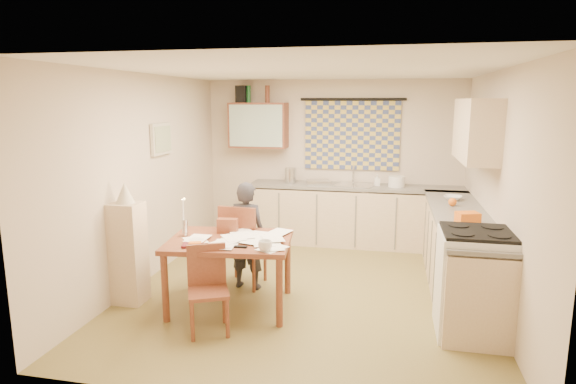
% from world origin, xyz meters
% --- Properties ---
extents(floor, '(4.00, 4.50, 0.02)m').
position_xyz_m(floor, '(0.00, 0.00, -0.01)').
color(floor, brown).
rests_on(floor, ground).
extents(ceiling, '(4.00, 4.50, 0.02)m').
position_xyz_m(ceiling, '(0.00, 0.00, 2.51)').
color(ceiling, white).
rests_on(ceiling, floor).
extents(wall_back, '(4.00, 0.02, 2.50)m').
position_xyz_m(wall_back, '(0.00, 2.26, 1.25)').
color(wall_back, beige).
rests_on(wall_back, floor).
extents(wall_front, '(4.00, 0.02, 2.50)m').
position_xyz_m(wall_front, '(0.00, -2.26, 1.25)').
color(wall_front, beige).
rests_on(wall_front, floor).
extents(wall_left, '(0.02, 4.50, 2.50)m').
position_xyz_m(wall_left, '(-2.01, 0.00, 1.25)').
color(wall_left, beige).
rests_on(wall_left, floor).
extents(wall_right, '(0.02, 4.50, 2.50)m').
position_xyz_m(wall_right, '(2.01, 0.00, 1.25)').
color(wall_right, beige).
rests_on(wall_right, floor).
extents(window_blind, '(1.45, 0.03, 1.05)m').
position_xyz_m(window_blind, '(0.30, 2.22, 1.65)').
color(window_blind, '#39487B').
rests_on(window_blind, wall_back).
extents(curtain_rod, '(1.60, 0.04, 0.04)m').
position_xyz_m(curtain_rod, '(0.30, 2.20, 2.20)').
color(curtain_rod, black).
rests_on(curtain_rod, wall_back).
extents(wall_cabinet, '(0.90, 0.34, 0.70)m').
position_xyz_m(wall_cabinet, '(-1.15, 2.08, 1.80)').
color(wall_cabinet, brown).
rests_on(wall_cabinet, wall_back).
extents(wall_cabinet_glass, '(0.84, 0.02, 0.64)m').
position_xyz_m(wall_cabinet_glass, '(-1.15, 1.91, 1.80)').
color(wall_cabinet_glass, '#99B2A5').
rests_on(wall_cabinet_glass, wall_back).
extents(upper_cabinet_right, '(0.34, 1.30, 0.70)m').
position_xyz_m(upper_cabinet_right, '(1.83, 0.55, 1.85)').
color(upper_cabinet_right, tan).
rests_on(upper_cabinet_right, wall_right).
extents(framed_print, '(0.04, 0.50, 0.40)m').
position_xyz_m(framed_print, '(-1.97, 0.40, 1.70)').
color(framed_print, beige).
rests_on(framed_print, wall_left).
extents(print_canvas, '(0.01, 0.42, 0.32)m').
position_xyz_m(print_canvas, '(-1.95, 0.40, 1.70)').
color(print_canvas, beige).
rests_on(print_canvas, wall_left).
extents(counter_back, '(3.30, 0.62, 0.92)m').
position_xyz_m(counter_back, '(0.43, 1.95, 0.45)').
color(counter_back, tan).
rests_on(counter_back, floor).
extents(counter_right, '(0.62, 2.95, 0.92)m').
position_xyz_m(counter_right, '(1.70, 0.35, 0.45)').
color(counter_right, tan).
rests_on(counter_right, floor).
extents(stove, '(0.65, 0.65, 1.01)m').
position_xyz_m(stove, '(1.70, -0.74, 0.50)').
color(stove, white).
rests_on(stove, floor).
extents(sink, '(0.64, 0.57, 0.10)m').
position_xyz_m(sink, '(0.39, 1.95, 0.88)').
color(sink, silver).
rests_on(sink, counter_back).
extents(tap, '(0.04, 0.04, 0.28)m').
position_xyz_m(tap, '(0.35, 2.13, 1.06)').
color(tap, silver).
rests_on(tap, counter_back).
extents(dish_rack, '(0.41, 0.37, 0.06)m').
position_xyz_m(dish_rack, '(-0.18, 1.95, 0.95)').
color(dish_rack, silver).
rests_on(dish_rack, counter_back).
extents(kettle, '(0.23, 0.23, 0.24)m').
position_xyz_m(kettle, '(-0.61, 1.95, 1.04)').
color(kettle, silver).
rests_on(kettle, counter_back).
extents(mixing_bowl, '(0.27, 0.27, 0.16)m').
position_xyz_m(mixing_bowl, '(1.00, 1.95, 1.00)').
color(mixing_bowl, white).
rests_on(mixing_bowl, counter_back).
extents(soap_bottle, '(0.12, 0.12, 0.17)m').
position_xyz_m(soap_bottle, '(0.71, 2.00, 1.01)').
color(soap_bottle, white).
rests_on(soap_bottle, counter_back).
extents(bowl, '(0.34, 0.34, 0.06)m').
position_xyz_m(bowl, '(1.70, 1.11, 0.95)').
color(bowl, white).
rests_on(bowl, counter_right).
extents(orange_bag, '(0.26, 0.22, 0.12)m').
position_xyz_m(orange_bag, '(1.70, -0.13, 0.98)').
color(orange_bag, orange).
rests_on(orange_bag, counter_right).
extents(fruit_orange, '(0.10, 0.10, 0.10)m').
position_xyz_m(fruit_orange, '(1.65, 0.73, 0.97)').
color(fruit_orange, orange).
rests_on(fruit_orange, counter_right).
extents(speaker, '(0.16, 0.20, 0.26)m').
position_xyz_m(speaker, '(-1.41, 2.08, 2.28)').
color(speaker, black).
rests_on(speaker, wall_cabinet).
extents(bottle_green, '(0.08, 0.08, 0.26)m').
position_xyz_m(bottle_green, '(-1.31, 2.08, 2.28)').
color(bottle_green, '#195926').
rests_on(bottle_green, wall_cabinet).
extents(bottle_brown, '(0.08, 0.08, 0.26)m').
position_xyz_m(bottle_brown, '(-1.00, 2.08, 2.28)').
color(bottle_brown, brown).
rests_on(bottle_brown, wall_cabinet).
extents(dining_table, '(1.36, 1.10, 0.75)m').
position_xyz_m(dining_table, '(-0.73, -0.63, 0.38)').
color(dining_table, brown).
rests_on(dining_table, floor).
extents(chair_far, '(0.49, 0.49, 1.00)m').
position_xyz_m(chair_far, '(-0.77, -0.02, 0.31)').
color(chair_far, brown).
rests_on(chair_far, floor).
extents(chair_near, '(0.49, 0.49, 0.82)m').
position_xyz_m(chair_near, '(-0.75, -1.22, 0.26)').
color(chair_near, brown).
rests_on(chair_near, floor).
extents(person, '(0.52, 0.39, 1.27)m').
position_xyz_m(person, '(-0.71, -0.08, 0.63)').
color(person, black).
rests_on(person, floor).
extents(shelf_stand, '(0.32, 0.30, 1.11)m').
position_xyz_m(shelf_stand, '(-1.84, -0.75, 0.56)').
color(shelf_stand, tan).
rests_on(shelf_stand, floor).
extents(lampshade, '(0.20, 0.20, 0.22)m').
position_xyz_m(lampshade, '(-1.84, -0.75, 1.22)').
color(lampshade, beige).
rests_on(lampshade, shelf_stand).
extents(letter_rack, '(0.23, 0.12, 0.16)m').
position_xyz_m(letter_rack, '(-0.83, -0.41, 0.83)').
color(letter_rack, brown).
rests_on(letter_rack, dining_table).
extents(mug, '(0.15, 0.15, 0.11)m').
position_xyz_m(mug, '(-0.26, -0.96, 0.80)').
color(mug, white).
rests_on(mug, dining_table).
extents(magazine, '(0.31, 0.35, 0.02)m').
position_xyz_m(magazine, '(-1.12, -0.93, 0.76)').
color(magazine, maroon).
rests_on(magazine, dining_table).
extents(book, '(0.23, 0.28, 0.02)m').
position_xyz_m(book, '(-1.11, -0.76, 0.76)').
color(book, orange).
rests_on(book, dining_table).
extents(orange_box, '(0.14, 0.11, 0.04)m').
position_xyz_m(orange_box, '(-0.98, -0.95, 0.77)').
color(orange_box, orange).
rests_on(orange_box, dining_table).
extents(eyeglasses, '(0.13, 0.05, 0.02)m').
position_xyz_m(eyeglasses, '(-0.52, -0.90, 0.76)').
color(eyeglasses, black).
rests_on(eyeglasses, dining_table).
extents(candle_holder, '(0.07, 0.07, 0.18)m').
position_xyz_m(candle_holder, '(-1.23, -0.62, 0.84)').
color(candle_holder, silver).
rests_on(candle_holder, dining_table).
extents(candle, '(0.03, 0.03, 0.22)m').
position_xyz_m(candle, '(-1.25, -0.62, 1.04)').
color(candle, white).
rests_on(candle, dining_table).
extents(candle_flame, '(0.02, 0.02, 0.02)m').
position_xyz_m(candle_flame, '(-1.21, -0.65, 1.16)').
color(candle_flame, '#FFCC66').
rests_on(candle_flame, dining_table).
extents(papers, '(1.18, 0.90, 0.03)m').
position_xyz_m(papers, '(-0.56, -0.66, 0.76)').
color(papers, white).
rests_on(papers, dining_table).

